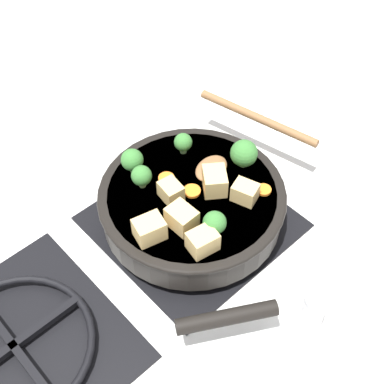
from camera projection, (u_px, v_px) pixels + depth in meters
The scene contains 20 objects.
ground_plane at pixel (192, 223), 0.96m from camera, with size 2.40×2.40×0.00m, color silver.
front_burner_grate at pixel (192, 219), 0.95m from camera, with size 0.31×0.31×0.03m.
rear_burner_grate at pixel (15, 349), 0.79m from camera, with size 0.31×0.31×0.03m.
skillet_pan at pixel (192, 203), 0.92m from camera, with size 0.41×0.35×0.06m.
wooden_spoon at pixel (239, 138), 0.97m from camera, with size 0.25×0.23×0.02m.
tofu_cube_center_large at pixel (203, 241), 0.81m from camera, with size 0.04×0.03×0.03m, color #DBB770.
tofu_cube_near_handle at pixel (215, 181), 0.89m from camera, with size 0.05×0.04×0.04m, color #DBB770.
tofu_cube_east_chunk at pixel (171, 191), 0.88m from camera, with size 0.04×0.03×0.03m, color #DBB770.
tofu_cube_west_chunk at pixel (245, 192), 0.88m from camera, with size 0.04×0.03×0.03m, color #DBB770.
tofu_cube_back_piece at pixel (182, 218), 0.84m from camera, with size 0.05×0.04×0.04m, color #DBB770.
tofu_cube_front_piece at pixel (149, 229), 0.83m from camera, with size 0.05×0.04×0.04m, color #DBB770.
broccoli_floret_near_spoon at pixel (215, 223), 0.82m from camera, with size 0.04×0.04×0.04m.
broccoli_floret_center_top at pixel (142, 176), 0.89m from camera, with size 0.04×0.04×0.04m.
broccoli_floret_east_rim at pixel (244, 153), 0.92m from camera, with size 0.05×0.05×0.05m.
broccoli_floret_west_rim at pixel (132, 160), 0.91m from camera, with size 0.04×0.04×0.05m.
broccoli_floret_north_edge at pixel (183, 143), 0.94m from camera, with size 0.03×0.03×0.04m.
carrot_slice_orange_thin at pixel (193, 192), 0.89m from camera, with size 0.03×0.03×0.01m, color orange.
carrot_slice_near_center at pixel (166, 178), 0.92m from camera, with size 0.03×0.03×0.01m, color orange.
carrot_slice_edge_slice at pixel (264, 190), 0.90m from camera, with size 0.03×0.03×0.01m, color orange.
salt_shaker at pixel (312, 313), 0.80m from camera, with size 0.04×0.04×0.09m.
Camera 1 is at (-0.43, 0.40, 0.77)m, focal length 50.00 mm.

